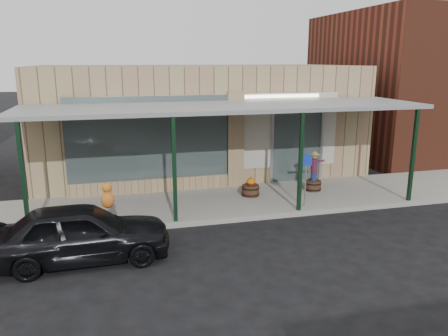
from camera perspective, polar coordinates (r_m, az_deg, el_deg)
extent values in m
plane|color=black|center=(10.54, 5.36, -10.82)|extent=(120.00, 120.00, 0.00)
cube|color=gray|center=(13.71, 0.30, -4.47)|extent=(40.00, 3.20, 0.15)
cube|color=#9C8A60|center=(17.65, -3.50, 6.40)|extent=(12.00, 6.00, 4.20)
cube|color=#425050|center=(14.30, -9.76, 3.65)|extent=(5.20, 0.06, 2.80)
cube|color=#425050|center=(15.78, 9.44, 3.13)|extent=(1.80, 0.06, 2.80)
cube|color=#9C8A60|center=(14.89, 1.45, 3.46)|extent=(0.55, 0.30, 3.40)
cube|color=#9C8A60|center=(14.70, -9.53, -2.28)|extent=(5.20, 0.30, 0.50)
cube|color=#B5AFA0|center=(14.73, -1.24, 4.54)|extent=(9.00, 0.02, 2.60)
cube|color=white|center=(14.56, -1.24, 9.18)|extent=(7.50, 0.03, 0.10)
cube|color=gray|center=(13.08, 0.32, 7.99)|extent=(12.00, 3.00, 0.12)
cube|color=black|center=(11.70, -24.73, -1.48)|extent=(0.10, 0.10, 2.95)
cube|color=black|center=(11.59, -6.50, -0.40)|extent=(0.10, 0.10, 2.95)
cube|color=black|center=(12.58, 9.96, 0.61)|extent=(0.10, 0.10, 2.95)
cube|color=black|center=(14.48, 23.44, 1.40)|extent=(0.10, 0.10, 2.95)
cylinder|color=#4A2C1D|center=(14.91, 11.56, -2.24)|extent=(0.57, 0.57, 0.35)
cylinder|color=navy|center=(14.83, 11.61, -1.11)|extent=(0.21, 0.21, 0.26)
cylinder|color=maroon|center=(14.74, 11.68, 0.28)|extent=(0.23, 0.23, 0.48)
sphere|color=tan|center=(14.67, 11.75, 1.54)|extent=(0.19, 0.19, 0.19)
cone|color=tan|center=(14.65, 11.77, 1.97)|extent=(0.31, 0.31, 0.12)
cylinder|color=#4A2C1D|center=(14.06, 3.50, -2.93)|extent=(0.64, 0.64, 0.36)
ellipsoid|color=orange|center=(13.98, 3.52, -1.76)|extent=(0.29, 0.29, 0.24)
cylinder|color=#4C471E|center=(13.94, 3.52, -1.23)|extent=(0.04, 0.04, 0.05)
cylinder|color=gray|center=(13.11, 10.57, -2.34)|extent=(0.04, 0.04, 1.27)
cube|color=#1835B4|center=(12.92, 10.73, 1.06)|extent=(0.31, 0.16, 0.33)
imported|color=black|center=(10.30, -18.19, -8.06)|extent=(3.94, 1.66, 1.33)
ellipsoid|color=#CF5324|center=(10.87, -14.96, -4.05)|extent=(0.32, 0.27, 0.41)
sphere|color=#CF5324|center=(10.82, -15.05, -2.54)|extent=(0.23, 0.23, 0.23)
cylinder|color=#1B7B26|center=(10.82, -15.01, -3.23)|extent=(0.16, 0.16, 0.02)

